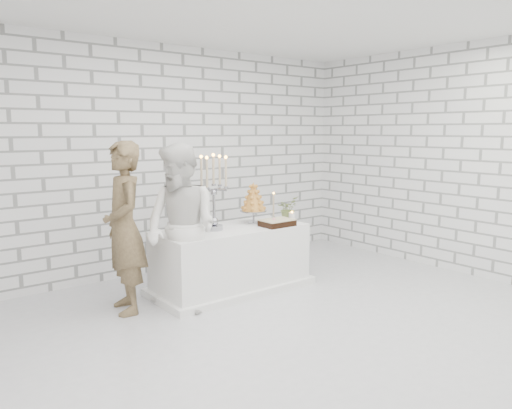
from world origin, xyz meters
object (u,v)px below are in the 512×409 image
object	(u,v)px
groom	(124,228)
candelabra	(214,192)
bride	(181,229)
croquembouche	(253,203)
cake_table	(231,259)

from	to	relation	value
groom	candelabra	size ratio (longest dim) A/B	2.03
bride	croquembouche	bearing A→B (deg)	87.31
groom	bride	size ratio (longest dim) A/B	1.01
croquembouche	bride	bearing A→B (deg)	-165.23
groom	candelabra	distance (m)	1.09
groom	croquembouche	world-z (taller)	groom
groom	cake_table	bearing A→B (deg)	94.91
cake_table	croquembouche	xyz separation A→B (m)	(0.39, 0.07, 0.63)
candelabra	croquembouche	world-z (taller)	candelabra
croquembouche	candelabra	bearing A→B (deg)	-174.87
bride	candelabra	distance (m)	0.70
candelabra	groom	bearing A→B (deg)	175.17
croquembouche	cake_table	bearing A→B (deg)	-169.85
cake_table	bride	size ratio (longest dim) A/B	1.02
cake_table	groom	distance (m)	1.38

